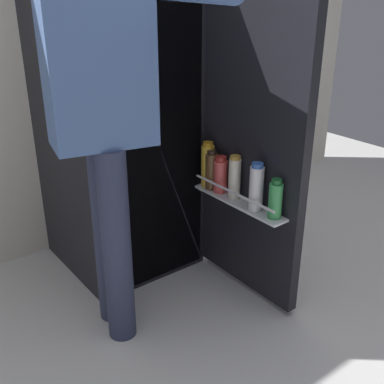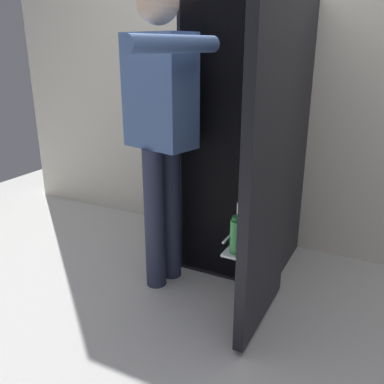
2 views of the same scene
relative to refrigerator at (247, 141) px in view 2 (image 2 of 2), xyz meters
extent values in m
plane|color=silver|center=(-0.03, -0.52, -0.84)|extent=(5.83, 5.83, 0.00)
cube|color=silver|center=(-0.03, 0.43, 0.44)|extent=(4.40, 0.10, 2.55)
cube|color=black|center=(-0.03, 0.05, 0.00)|extent=(0.63, 0.65, 1.68)
cube|color=white|center=(-0.03, -0.27, 0.00)|extent=(0.59, 0.01, 1.64)
cube|color=white|center=(-0.03, -0.22, 0.13)|extent=(0.55, 0.09, 0.01)
cube|color=black|center=(0.32, -0.59, 0.00)|extent=(0.05, 0.63, 1.61)
cube|color=white|center=(0.24, -0.59, -0.35)|extent=(0.09, 0.54, 0.01)
cylinder|color=silver|center=(0.20, -0.59, -0.29)|extent=(0.01, 0.52, 0.01)
cylinder|color=#EDE5CC|center=(0.25, -0.55, -0.25)|extent=(0.06, 0.06, 0.19)
cylinder|color=#B78933|center=(0.25, -0.55, -0.14)|extent=(0.05, 0.05, 0.02)
cylinder|color=brown|center=(0.24, -0.39, -0.25)|extent=(0.06, 0.06, 0.18)
cylinder|color=black|center=(0.24, -0.39, -0.15)|extent=(0.05, 0.05, 0.02)
cylinder|color=green|center=(0.25, -0.80, -0.26)|extent=(0.06, 0.06, 0.16)
cylinder|color=#195B28|center=(0.25, -0.80, -0.17)|extent=(0.04, 0.04, 0.02)
cylinder|color=white|center=(0.24, -0.70, -0.24)|extent=(0.06, 0.06, 0.20)
cylinder|color=#335BB2|center=(0.24, -0.70, -0.13)|extent=(0.05, 0.05, 0.02)
cylinder|color=#DB4C47|center=(0.25, -0.45, -0.26)|extent=(0.07, 0.07, 0.16)
cylinder|color=#B22D28|center=(0.25, -0.45, -0.17)|extent=(0.05, 0.05, 0.02)
cylinder|color=gold|center=(0.25, -0.36, -0.24)|extent=(0.06, 0.06, 0.21)
cylinder|color=#BC8419|center=(0.25, -0.36, -0.12)|extent=(0.05, 0.05, 0.02)
cylinder|color=#2D334C|center=(-0.34, -0.38, -0.41)|extent=(0.12, 0.12, 0.86)
cylinder|color=#2D334C|center=(-0.37, -0.52, -0.41)|extent=(0.12, 0.12, 0.86)
cube|color=#4C6BA3|center=(-0.35, -0.45, 0.32)|extent=(0.42, 0.30, 0.61)
sphere|color=beige|center=(-0.35, -0.45, 0.77)|extent=(0.22, 0.22, 0.22)
cylinder|color=#4C6BA3|center=(-0.31, -0.27, 0.30)|extent=(0.08, 0.08, 0.57)
cylinder|color=#4C6BA3|center=(-0.11, -0.70, 0.57)|extent=(0.20, 0.57, 0.08)
camera|label=1|loc=(-1.15, -2.04, 0.58)|focal=44.55mm
camera|label=2|loc=(0.86, -2.43, 0.56)|focal=38.97mm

